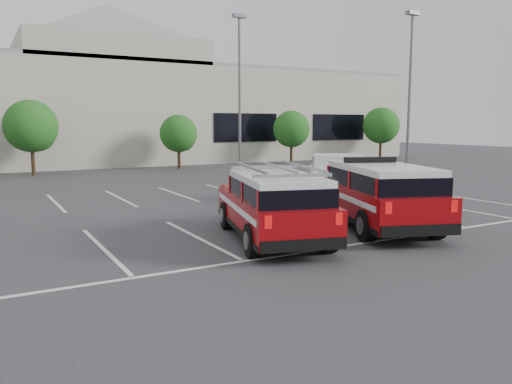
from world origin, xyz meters
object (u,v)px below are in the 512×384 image
Objects in this scene: tree_mid_right at (180,135)px; white_pickup at (338,184)px; convention_building at (84,107)px; fire_chief_suv at (375,199)px; tree_far_right at (381,127)px; ladder_suv at (273,210)px; tree_mid_left at (33,128)px; light_pole_right at (410,94)px; tree_right at (292,130)px; light_pole_mid at (240,95)px.

white_pickup is (-0.16, -18.88, -1.71)m from tree_mid_right.
fire_chief_suv is (2.71, -33.17, -3.81)m from convention_building.
tree_mid_right is at bearing 124.03° from white_pickup.
tree_far_right is at bearing 66.38° from fire_chief_suv.
white_pickup is (4.75, -28.70, -3.92)m from convention_building.
white_pickup is 7.40m from ladder_suv.
tree_mid_left reaches higher than white_pickup.
tree_mid_right is 0.60× the size of white_pickup.
convention_building is at bearing 125.89° from light_pole_right.
tree_mid_left is 1.10× the size of tree_right.
white_pickup is at bearing -148.30° from light_pole_right.
light_pole_right is at bearing -127.04° from tree_far_right.
ladder_suv is (-16.04, -23.37, -1.90)m from tree_right.
light_pole_right is at bearing 60.70° from fire_chief_suv.
tree_mid_left is 24.23m from light_pole_right.
light_pole_mid is (-8.09, -6.05, 2.41)m from tree_right.
tree_mid_right is at bearing 107.52° from light_pole_mid.
tree_far_right is (24.91, -9.82, -1.68)m from convention_building.
tree_mid_left reaches higher than fire_chief_suv.
fire_chief_suv is 1.14× the size of ladder_suv.
tree_mid_left is 23.81m from ladder_suv.
white_pickup is (-2.07, -12.84, -4.39)m from light_pole_mid.
tree_mid_right is at bearing 104.55° from fire_chief_suv.
fire_chief_suv is 1.01× the size of white_pickup.
light_pole_mid reaches higher than tree_right.
ladder_suv is (-26.04, -23.37, -2.17)m from tree_far_right.
light_pole_right is 1.52× the size of fire_chief_suv.
light_pole_right reaches higher than tree_mid_right.
tree_far_right is 27.71m from white_pickup.
light_pole_mid reaches higher than ladder_suv.
fire_chief_suv reaches higher than ladder_suv.
fire_chief_suv is 3.84m from ladder_suv.
light_pole_right is (-9.09, -12.05, 2.14)m from tree_far_right.
convention_building is at bearing 62.60° from tree_mid_left.
white_pickup is (-11.07, -6.84, -4.39)m from light_pole_right.
tree_right is 10.00m from tree_far_right.
light_pole_right is (10.91, -12.05, 2.68)m from tree_mid_right.
tree_mid_right is at bearing 91.06° from ladder_suv.
fire_chief_suv is at bearing -71.53° from tree_mid_left.
light_pole_right is at bearing -47.83° from tree_mid_right.
tree_far_right is 32.29m from fire_chief_suv.
ladder_suv is at bearing -138.09° from tree_far_right.
tree_far_right is (20.00, 0.00, 0.54)m from tree_mid_right.
light_pole_right is 1.54× the size of white_pickup.
light_pole_mid is at bearing -161.52° from tree_far_right.
tree_right is 21.53m from white_pickup.
tree_mid_right is 23.51m from fire_chief_suv.
convention_building reaches higher than ladder_suv.
light_pole_mid is at bearing 80.90° from ladder_suv.
tree_far_right reaches higher than fire_chief_suv.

